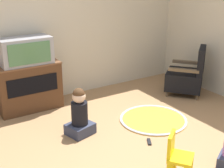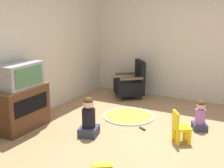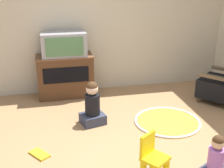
{
  "view_description": "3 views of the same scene",
  "coord_description": "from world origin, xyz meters",
  "px_view_note": "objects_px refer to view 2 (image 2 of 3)",
  "views": [
    {
      "loc": [
        -2.0,
        -2.5,
        2.1
      ],
      "look_at": [
        -0.16,
        0.4,
        0.85
      ],
      "focal_mm": 50.0,
      "sensor_mm": 36.0,
      "label": 1
    },
    {
      "loc": [
        -4.42,
        -1.7,
        2.13
      ],
      "look_at": [
        -0.14,
        0.6,
        0.88
      ],
      "focal_mm": 50.0,
      "sensor_mm": 36.0,
      "label": 2
    },
    {
      "loc": [
        -0.96,
        -3.23,
        2.19
      ],
      "look_at": [
        -0.13,
        0.57,
        0.74
      ],
      "focal_mm": 50.0,
      "sensor_mm": 36.0,
      "label": 3
    }
  ],
  "objects_px": {
    "tv_cabinet": "(22,107)",
    "child_watching_center": "(200,117)",
    "yellow_kid_chair": "(180,130)",
    "black_armchair": "(131,84)",
    "television": "(20,75)",
    "remote_control": "(142,129)",
    "child_watching_left": "(89,119)",
    "book": "(102,165)"
  },
  "relations": [
    {
      "from": "child_watching_left",
      "to": "television",
      "type": "bearing_deg",
      "value": 90.06
    },
    {
      "from": "remote_control",
      "to": "book",
      "type": "bearing_deg",
      "value": 121.98
    },
    {
      "from": "black_armchair",
      "to": "child_watching_left",
      "type": "bearing_deg",
      "value": -31.6
    },
    {
      "from": "black_armchair",
      "to": "child_watching_left",
      "type": "relative_size",
      "value": 1.31
    },
    {
      "from": "television",
      "to": "yellow_kid_chair",
      "type": "xyz_separation_m",
      "value": [
        0.75,
        -2.57,
        -0.75
      ]
    },
    {
      "from": "tv_cabinet",
      "to": "remote_control",
      "type": "distance_m",
      "value": 2.12
    },
    {
      "from": "television",
      "to": "black_armchair",
      "type": "xyz_separation_m",
      "value": [
        2.59,
        -0.85,
        -0.63
      ]
    },
    {
      "from": "child_watching_center",
      "to": "tv_cabinet",
      "type": "bearing_deg",
      "value": 89.91
    },
    {
      "from": "yellow_kid_chair",
      "to": "book",
      "type": "distance_m",
      "value": 1.44
    },
    {
      "from": "black_armchair",
      "to": "yellow_kid_chair",
      "type": "bearing_deg",
      "value": 3.9
    },
    {
      "from": "book",
      "to": "tv_cabinet",
      "type": "bearing_deg",
      "value": -49.65
    },
    {
      "from": "child_watching_left",
      "to": "remote_control",
      "type": "height_order",
      "value": "child_watching_left"
    },
    {
      "from": "black_armchair",
      "to": "yellow_kid_chair",
      "type": "height_order",
      "value": "black_armchair"
    },
    {
      "from": "yellow_kid_chair",
      "to": "book",
      "type": "height_order",
      "value": "yellow_kid_chair"
    },
    {
      "from": "yellow_kid_chair",
      "to": "remote_control",
      "type": "relative_size",
      "value": 3.41
    },
    {
      "from": "child_watching_left",
      "to": "book",
      "type": "bearing_deg",
      "value": -152.75
    },
    {
      "from": "black_armchair",
      "to": "remote_control",
      "type": "xyz_separation_m",
      "value": [
        -1.64,
        -0.99,
        -0.32
      ]
    },
    {
      "from": "television",
      "to": "book",
      "type": "relative_size",
      "value": 2.47
    },
    {
      "from": "child_watching_center",
      "to": "remote_control",
      "type": "xyz_separation_m",
      "value": [
        -0.46,
        0.88,
        -0.22
      ]
    },
    {
      "from": "television",
      "to": "remote_control",
      "type": "height_order",
      "value": "television"
    },
    {
      "from": "child_watching_center",
      "to": "book",
      "type": "xyz_separation_m",
      "value": [
        -1.9,
        0.87,
        -0.22
      ]
    },
    {
      "from": "yellow_kid_chair",
      "to": "child_watching_center",
      "type": "xyz_separation_m",
      "value": [
        0.66,
        -0.15,
        0.02
      ]
    },
    {
      "from": "book",
      "to": "child_watching_left",
      "type": "bearing_deg",
      "value": -83.29
    },
    {
      "from": "television",
      "to": "remote_control",
      "type": "distance_m",
      "value": 2.28
    },
    {
      "from": "television",
      "to": "book",
      "type": "height_order",
      "value": "television"
    },
    {
      "from": "television",
      "to": "yellow_kid_chair",
      "type": "distance_m",
      "value": 2.78
    },
    {
      "from": "child_watching_left",
      "to": "book",
      "type": "xyz_separation_m",
      "value": [
        -0.79,
        -0.7,
        -0.27
      ]
    },
    {
      "from": "child_watching_center",
      "to": "remote_control",
      "type": "distance_m",
      "value": 1.02
    },
    {
      "from": "tv_cabinet",
      "to": "black_armchair",
      "type": "xyz_separation_m",
      "value": [
        2.59,
        -0.87,
        -0.06
      ]
    },
    {
      "from": "black_armchair",
      "to": "child_watching_left",
      "type": "xyz_separation_m",
      "value": [
        -2.29,
        -0.3,
        -0.04
      ]
    },
    {
      "from": "television",
      "to": "yellow_kid_chair",
      "type": "bearing_deg",
      "value": -73.79
    },
    {
      "from": "tv_cabinet",
      "to": "child_watching_center",
      "type": "xyz_separation_m",
      "value": [
        1.41,
        -2.74,
        -0.16
      ]
    },
    {
      "from": "tv_cabinet",
      "to": "black_armchair",
      "type": "height_order",
      "value": "black_armchair"
    },
    {
      "from": "television",
      "to": "book",
      "type": "xyz_separation_m",
      "value": [
        -0.49,
        -1.86,
        -0.95
      ]
    },
    {
      "from": "yellow_kid_chair",
      "to": "book",
      "type": "xyz_separation_m",
      "value": [
        -1.24,
        0.71,
        -0.2
      ]
    },
    {
      "from": "television",
      "to": "child_watching_left",
      "type": "relative_size",
      "value": 1.16
    },
    {
      "from": "tv_cabinet",
      "to": "television",
      "type": "height_order",
      "value": "television"
    },
    {
      "from": "yellow_kid_chair",
      "to": "remote_control",
      "type": "distance_m",
      "value": 0.78
    },
    {
      "from": "tv_cabinet",
      "to": "yellow_kid_chair",
      "type": "xyz_separation_m",
      "value": [
        0.75,
        -2.59,
        -0.18
      ]
    },
    {
      "from": "tv_cabinet",
      "to": "child_watching_left",
      "type": "height_order",
      "value": "tv_cabinet"
    },
    {
      "from": "black_armchair",
      "to": "book",
      "type": "distance_m",
      "value": 3.26
    },
    {
      "from": "television",
      "to": "book",
      "type": "distance_m",
      "value": 2.14
    }
  ]
}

